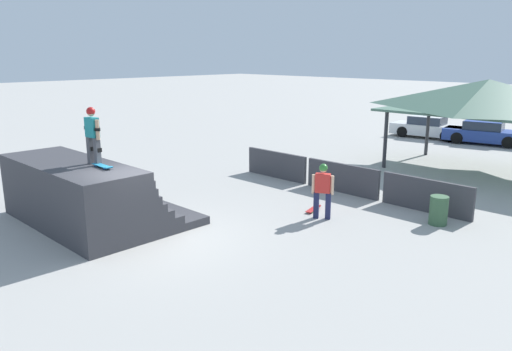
% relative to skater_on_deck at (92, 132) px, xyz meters
% --- Properties ---
extents(ground_plane, '(160.00, 160.00, 0.00)m').
position_rel_skater_on_deck_xyz_m(ground_plane, '(1.85, 0.49, -2.78)').
color(ground_plane, '#A3A09B').
extents(quarter_pipe_ramp, '(5.37, 3.79, 1.87)m').
position_rel_skater_on_deck_xyz_m(quarter_pipe_ramp, '(-0.74, -0.04, -1.95)').
color(quarter_pipe_ramp, '#38383D').
rests_on(quarter_pipe_ramp, ground).
extents(skater_on_deck, '(0.68, 0.24, 1.58)m').
position_rel_skater_on_deck_xyz_m(skater_on_deck, '(0.00, 0.00, 0.00)').
color(skater_on_deck, '#4C4C51').
rests_on(skater_on_deck, quarter_pipe_ramp).
extents(skateboard_on_deck, '(0.85, 0.23, 0.09)m').
position_rel_skater_on_deck_xyz_m(skateboard_on_deck, '(0.55, -0.06, -0.85)').
color(skateboard_on_deck, blue).
rests_on(skateboard_on_deck, quarter_pipe_ramp).
extents(bystander_walking, '(0.63, 0.42, 1.69)m').
position_rel_skater_on_deck_xyz_m(bystander_walking, '(3.98, 5.14, -1.78)').
color(bystander_walking, '#1E2347').
rests_on(bystander_walking, ground).
extents(skateboard_on_ground, '(0.41, 0.86, 0.09)m').
position_rel_skater_on_deck_xyz_m(skateboard_on_ground, '(3.31, 5.60, -2.72)').
color(skateboard_on_ground, green).
rests_on(skateboard_on_ground, ground).
extents(barrier_fence, '(9.31, 0.12, 1.05)m').
position_rel_skater_on_deck_xyz_m(barrier_fence, '(2.73, 7.98, -2.25)').
color(barrier_fence, '#3D3D42').
rests_on(barrier_fence, ground).
extents(pavilion_shelter, '(7.89, 4.65, 3.84)m').
position_rel_skater_on_deck_xyz_m(pavilion_shelter, '(5.05, 14.59, 0.36)').
color(pavilion_shelter, '#2D2D33').
rests_on(pavilion_shelter, ground).
extents(trash_bin, '(0.52, 0.52, 0.85)m').
position_rel_skater_on_deck_xyz_m(trash_bin, '(6.72, 7.08, -2.35)').
color(trash_bin, '#385B3D').
rests_on(trash_bin, ground).
extents(parked_car_white, '(4.34, 2.14, 1.27)m').
position_rel_skater_on_deck_xyz_m(parked_car_white, '(-0.63, 21.54, -2.17)').
color(parked_car_white, silver).
rests_on(parked_car_white, ground).
extents(parked_car_blue, '(4.44, 2.40, 1.27)m').
position_rel_skater_on_deck_xyz_m(parked_car_blue, '(2.58, 21.64, -2.17)').
color(parked_car_blue, navy).
rests_on(parked_car_blue, ground).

